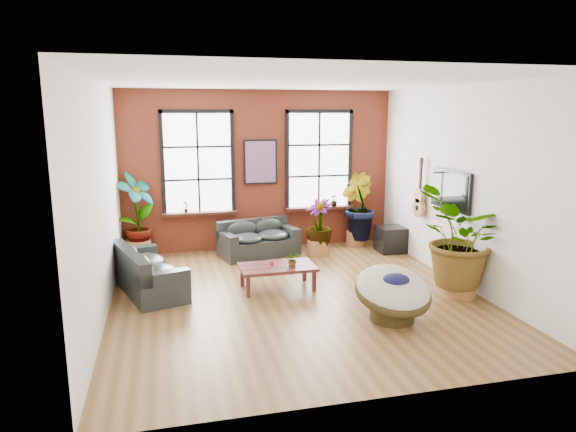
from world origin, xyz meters
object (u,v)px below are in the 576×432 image
sofa_left (146,272)px  coffee_table (277,268)px  papasan_chair (393,292)px  sofa_back (258,240)px

sofa_left → coffee_table: bearing=-117.4°
coffee_table → papasan_chair: size_ratio=1.11×
sofa_left → coffee_table: sofa_left is taller
sofa_left → sofa_back: bearing=-68.9°
sofa_back → sofa_left: bearing=-156.2°
sofa_back → sofa_left: 2.90m
sofa_left → papasan_chair: size_ratio=1.76×
sofa_back → sofa_left: (-2.27, -1.81, 0.01)m
papasan_chair → sofa_left: bearing=147.4°
coffee_table → papasan_chair: bearing=-53.2°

